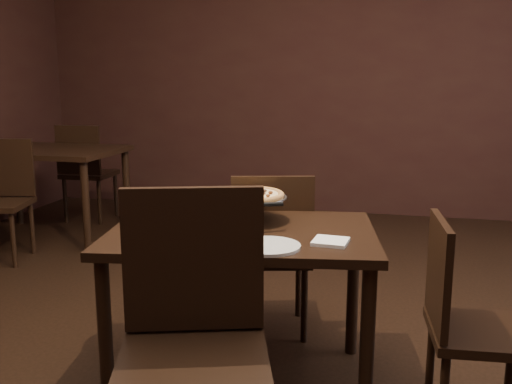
# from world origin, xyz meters

# --- Properties ---
(room) EXTENTS (6.04, 7.04, 2.84)m
(room) POSITION_xyz_m (0.06, 0.03, 1.40)
(room) COLOR black
(room) RESTS_ON ground
(dining_table) EXTENTS (1.24, 0.93, 0.71)m
(dining_table) POSITION_xyz_m (0.04, 0.01, 0.62)
(dining_table) COLOR black
(dining_table) RESTS_ON ground
(background_table) EXTENTS (1.24, 0.83, 0.77)m
(background_table) POSITION_xyz_m (-2.20, 1.96, 0.67)
(background_table) COLOR black
(background_table) RESTS_ON ground
(pizza_stand) EXTENTS (0.36, 0.36, 0.15)m
(pizza_stand) POSITION_xyz_m (0.03, 0.18, 0.83)
(pizza_stand) COLOR silver
(pizza_stand) RESTS_ON dining_table
(parmesan_shaker) EXTENTS (0.06, 0.06, 0.10)m
(parmesan_shaker) POSITION_xyz_m (-0.10, -0.10, 0.76)
(parmesan_shaker) COLOR beige
(parmesan_shaker) RESTS_ON dining_table
(pepper_flake_shaker) EXTENTS (0.06, 0.06, 0.11)m
(pepper_flake_shaker) POSITION_xyz_m (-0.07, -0.17, 0.76)
(pepper_flake_shaker) COLOR maroon
(pepper_flake_shaker) RESTS_ON dining_table
(packet_caddy) EXTENTS (0.10, 0.10, 0.08)m
(packet_caddy) POSITION_xyz_m (-0.21, -0.21, 0.74)
(packet_caddy) COLOR black
(packet_caddy) RESTS_ON dining_table
(napkin_stack) EXTENTS (0.15, 0.15, 0.01)m
(napkin_stack) POSITION_xyz_m (0.43, -0.10, 0.72)
(napkin_stack) COLOR white
(napkin_stack) RESTS_ON dining_table
(plate_left) EXTENTS (0.26, 0.26, 0.01)m
(plate_left) POSITION_xyz_m (-0.44, 0.16, 0.72)
(plate_left) COLOR silver
(plate_left) RESTS_ON dining_table
(plate_near) EXTENTS (0.25, 0.25, 0.01)m
(plate_near) POSITION_xyz_m (0.21, -0.22, 0.72)
(plate_near) COLOR silver
(plate_near) RESTS_ON dining_table
(serving_spatula) EXTENTS (0.16, 0.16, 0.02)m
(serving_spatula) POSITION_xyz_m (0.16, 0.01, 0.83)
(serving_spatula) COLOR silver
(serving_spatula) RESTS_ON pizza_stand
(chair_far) EXTENTS (0.50, 0.50, 0.88)m
(chair_far) POSITION_xyz_m (0.06, 0.53, 0.48)
(chair_far) COLOR black
(chair_far) RESTS_ON ground
(chair_near) EXTENTS (0.59, 0.59, 1.01)m
(chair_near) POSITION_xyz_m (0.07, -0.69, 0.55)
(chair_near) COLOR black
(chair_near) RESTS_ON ground
(chair_side) EXTENTS (0.42, 0.42, 0.84)m
(chair_side) POSITION_xyz_m (0.96, -0.12, 0.46)
(chair_side) COLOR black
(chair_side) RESTS_ON ground
(bg_chair_far) EXTENTS (0.45, 0.45, 0.93)m
(bg_chair_far) POSITION_xyz_m (-2.18, 2.55, 0.51)
(bg_chair_far) COLOR black
(bg_chair_far) RESTS_ON ground
(bg_chair_near) EXTENTS (0.50, 0.50, 0.90)m
(bg_chair_near) POSITION_xyz_m (-2.20, 1.36, 0.49)
(bg_chair_near) COLOR black
(bg_chair_near) RESTS_ON ground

